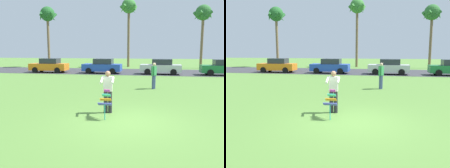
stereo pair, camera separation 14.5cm
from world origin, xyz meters
TOP-DOWN VIEW (x-y plane):
  - ground_plane at (0.00, 0.00)m, footprint 120.00×120.00m
  - road_strip at (0.00, 19.37)m, footprint 120.00×8.00m
  - person_kite_flyer at (-0.94, 1.13)m, footprint 0.58×0.69m
  - kite_held at (-0.87, 0.31)m, footprint 0.51×0.64m
  - parked_car_orange at (-10.74, 16.97)m, footprint 4.23×1.88m
  - parked_car_blue at (-4.56, 16.97)m, footprint 4.24×1.92m
  - parked_car_silver at (1.70, 16.97)m, footprint 4.26×1.96m
  - parked_car_green at (7.82, 16.97)m, footprint 4.22×1.88m
  - palm_tree_left_near at (-14.44, 25.05)m, footprint 2.58×2.71m
  - palm_tree_right_near at (-2.77, 27.21)m, footprint 2.58×2.71m
  - palm_tree_centre_far at (7.49, 26.41)m, footprint 2.58×2.71m
  - person_walker_near at (0.94, 7.48)m, footprint 0.36×0.52m

SIDE VIEW (x-z plane):
  - ground_plane at x=0.00m, z-range 0.00..0.00m
  - road_strip at x=0.00m, z-range 0.00..0.01m
  - kite_held at x=-0.87m, z-range 0.17..1.24m
  - parked_car_orange at x=-10.74m, z-range -0.03..1.57m
  - parked_car_blue at x=-4.56m, z-range -0.03..1.57m
  - parked_car_silver at x=1.70m, z-range -0.03..1.57m
  - parked_car_green at x=7.82m, z-range -0.03..1.57m
  - person_walker_near at x=0.94m, z-range 0.07..1.80m
  - person_kite_flyer at x=-0.94m, z-range 0.09..1.82m
  - palm_tree_centre_far at x=7.49m, z-range 2.88..11.49m
  - palm_tree_left_near at x=-14.44m, z-range 2.95..11.72m
  - palm_tree_right_near at x=-2.77m, z-range 3.42..13.33m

